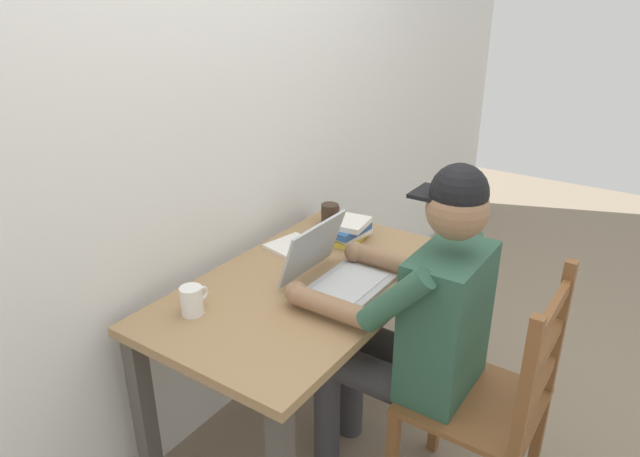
{
  "coord_description": "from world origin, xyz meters",
  "views": [
    {
      "loc": [
        -1.51,
        -1.08,
        1.75
      ],
      "look_at": [
        0.01,
        -0.05,
        0.95
      ],
      "focal_mm": 32.13,
      "sensor_mm": 36.0,
      "label": 1
    }
  ],
  "objects_px": {
    "laptop": "(334,271)",
    "wooden_chair": "(489,405)",
    "coffee_mug_dark": "(330,214)",
    "computer_mouse": "(385,255)",
    "book_stack_main": "(349,230)",
    "desk": "(308,306)",
    "coffee_mug_white": "(192,300)",
    "landscape_photo_print": "(294,248)",
    "seated_person": "(415,320)"
  },
  "relations": [
    {
      "from": "laptop",
      "to": "wooden_chair",
      "type": "bearing_deg",
      "value": -90.75
    },
    {
      "from": "laptop",
      "to": "coffee_mug_dark",
      "type": "relative_size",
      "value": 2.83
    },
    {
      "from": "computer_mouse",
      "to": "book_stack_main",
      "type": "xyz_separation_m",
      "value": [
        0.07,
        0.21,
        0.03
      ]
    },
    {
      "from": "desk",
      "to": "laptop",
      "type": "bearing_deg",
      "value": -70.11
    },
    {
      "from": "coffee_mug_white",
      "to": "desk",
      "type": "bearing_deg",
      "value": -25.23
    },
    {
      "from": "computer_mouse",
      "to": "coffee_mug_white",
      "type": "xyz_separation_m",
      "value": [
        -0.71,
        0.34,
        0.03
      ]
    },
    {
      "from": "coffee_mug_white",
      "to": "book_stack_main",
      "type": "relative_size",
      "value": 0.55
    },
    {
      "from": "wooden_chair",
      "to": "coffee_mug_dark",
      "type": "xyz_separation_m",
      "value": [
        0.47,
        0.93,
        0.3
      ]
    },
    {
      "from": "desk",
      "to": "book_stack_main",
      "type": "height_order",
      "value": "book_stack_main"
    },
    {
      "from": "coffee_mug_white",
      "to": "landscape_photo_print",
      "type": "bearing_deg",
      "value": 1.95
    },
    {
      "from": "computer_mouse",
      "to": "coffee_mug_dark",
      "type": "xyz_separation_m",
      "value": [
        0.18,
        0.38,
        0.03
      ]
    },
    {
      "from": "wooden_chair",
      "to": "coffee_mug_white",
      "type": "relative_size",
      "value": 8.54
    },
    {
      "from": "landscape_photo_print",
      "to": "computer_mouse",
      "type": "bearing_deg",
      "value": -49.87
    },
    {
      "from": "book_stack_main",
      "to": "landscape_photo_print",
      "type": "xyz_separation_m",
      "value": [
        -0.19,
        0.15,
        -0.05
      ]
    },
    {
      "from": "coffee_mug_white",
      "to": "landscape_photo_print",
      "type": "xyz_separation_m",
      "value": [
        0.59,
        0.02,
        -0.05
      ]
    },
    {
      "from": "wooden_chair",
      "to": "book_stack_main",
      "type": "relative_size",
      "value": 4.66
    },
    {
      "from": "coffee_mug_dark",
      "to": "wooden_chair",
      "type": "bearing_deg",
      "value": -116.76
    },
    {
      "from": "wooden_chair",
      "to": "computer_mouse",
      "type": "bearing_deg",
      "value": 62.29
    },
    {
      "from": "computer_mouse",
      "to": "desk",
      "type": "bearing_deg",
      "value": 154.29
    },
    {
      "from": "book_stack_main",
      "to": "wooden_chair",
      "type": "bearing_deg",
      "value": -115.15
    },
    {
      "from": "computer_mouse",
      "to": "coffee_mug_white",
      "type": "height_order",
      "value": "coffee_mug_white"
    },
    {
      "from": "seated_person",
      "to": "laptop",
      "type": "bearing_deg",
      "value": 88.61
    },
    {
      "from": "seated_person",
      "to": "coffee_mug_white",
      "type": "distance_m",
      "value": 0.75
    },
    {
      "from": "coffee_mug_white",
      "to": "landscape_photo_print",
      "type": "distance_m",
      "value": 0.59
    },
    {
      "from": "wooden_chair",
      "to": "coffee_mug_white",
      "type": "bearing_deg",
      "value": 115.28
    },
    {
      "from": "seated_person",
      "to": "landscape_photo_print",
      "type": "height_order",
      "value": "seated_person"
    },
    {
      "from": "wooden_chair",
      "to": "coffee_mug_dark",
      "type": "distance_m",
      "value": 1.08
    },
    {
      "from": "seated_person",
      "to": "wooden_chair",
      "type": "relative_size",
      "value": 1.32
    },
    {
      "from": "desk",
      "to": "wooden_chair",
      "type": "relative_size",
      "value": 1.28
    },
    {
      "from": "desk",
      "to": "coffee_mug_white",
      "type": "distance_m",
      "value": 0.46
    },
    {
      "from": "computer_mouse",
      "to": "landscape_photo_print",
      "type": "xyz_separation_m",
      "value": [
        -0.12,
        0.36,
        -0.02
      ]
    },
    {
      "from": "seated_person",
      "to": "laptop",
      "type": "relative_size",
      "value": 3.83
    },
    {
      "from": "laptop",
      "to": "landscape_photo_print",
      "type": "height_order",
      "value": "laptop"
    },
    {
      "from": "book_stack_main",
      "to": "landscape_photo_print",
      "type": "bearing_deg",
      "value": 141.55
    },
    {
      "from": "book_stack_main",
      "to": "landscape_photo_print",
      "type": "height_order",
      "value": "book_stack_main"
    },
    {
      "from": "coffee_mug_dark",
      "to": "book_stack_main",
      "type": "height_order",
      "value": "same"
    },
    {
      "from": "desk",
      "to": "coffee_mug_white",
      "type": "height_order",
      "value": "coffee_mug_white"
    },
    {
      "from": "desk",
      "to": "seated_person",
      "type": "height_order",
      "value": "seated_person"
    },
    {
      "from": "computer_mouse",
      "to": "wooden_chair",
      "type": "bearing_deg",
      "value": -117.71
    },
    {
      "from": "computer_mouse",
      "to": "seated_person",
      "type": "bearing_deg",
      "value": -136.91
    },
    {
      "from": "wooden_chair",
      "to": "laptop",
      "type": "xyz_separation_m",
      "value": [
        0.01,
        0.61,
        0.31
      ]
    },
    {
      "from": "coffee_mug_dark",
      "to": "coffee_mug_white",
      "type": "bearing_deg",
      "value": -177.54
    },
    {
      "from": "coffee_mug_dark",
      "to": "book_stack_main",
      "type": "distance_m",
      "value": 0.2
    },
    {
      "from": "wooden_chair",
      "to": "landscape_photo_print",
      "type": "xyz_separation_m",
      "value": [
        0.17,
        0.91,
        0.26
      ]
    },
    {
      "from": "desk",
      "to": "wooden_chair",
      "type": "distance_m",
      "value": 0.72
    },
    {
      "from": "wooden_chair",
      "to": "laptop",
      "type": "bearing_deg",
      "value": 89.25
    },
    {
      "from": "wooden_chair",
      "to": "book_stack_main",
      "type": "distance_m",
      "value": 0.89
    },
    {
      "from": "landscape_photo_print",
      "to": "coffee_mug_dark",
      "type": "bearing_deg",
      "value": 24.42
    },
    {
      "from": "coffee_mug_white",
      "to": "book_stack_main",
      "type": "distance_m",
      "value": 0.79
    },
    {
      "from": "coffee_mug_white",
      "to": "book_stack_main",
      "type": "height_order",
      "value": "coffee_mug_white"
    }
  ]
}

